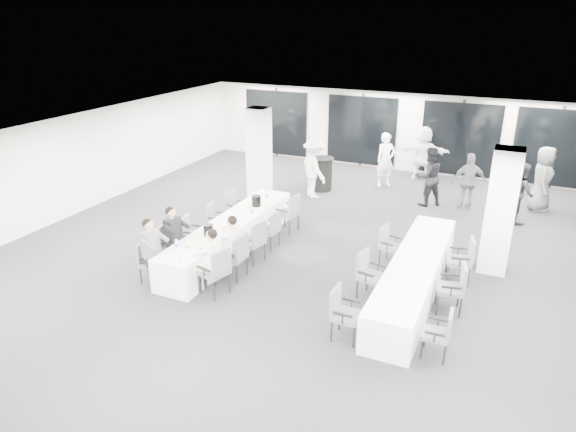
% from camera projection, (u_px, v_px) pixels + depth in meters
% --- Properties ---
extents(room, '(14.04, 16.04, 2.84)m').
position_uv_depth(room, '(354.00, 190.00, 12.43)').
color(room, '#232227').
rests_on(room, ground).
extents(column_left, '(0.60, 0.60, 2.80)m').
position_uv_depth(column_left, '(259.00, 154.00, 15.61)').
color(column_left, white).
rests_on(column_left, floor).
extents(column_right, '(0.60, 0.60, 2.80)m').
position_uv_depth(column_right, '(500.00, 212.00, 11.06)').
color(column_right, white).
rests_on(column_right, floor).
extents(banquet_table_main, '(0.90, 5.00, 0.75)m').
position_uv_depth(banquet_table_main, '(231.00, 236.00, 12.41)').
color(banquet_table_main, white).
rests_on(banquet_table_main, floor).
extents(banquet_table_side, '(0.90, 5.00, 0.75)m').
position_uv_depth(banquet_table_side, '(414.00, 276.00, 10.49)').
color(banquet_table_side, white).
rests_on(banquet_table_side, floor).
extents(cocktail_table, '(0.77, 0.77, 1.07)m').
position_uv_depth(cocktail_table, '(322.00, 174.00, 16.64)').
color(cocktail_table, black).
rests_on(cocktail_table, floor).
extents(chair_main_left_near, '(0.53, 0.56, 0.88)m').
position_uv_depth(chair_main_left_near, '(148.00, 259.00, 10.93)').
color(chair_main_left_near, '#595B61').
rests_on(chair_main_left_near, floor).
extents(chair_main_left_second, '(0.57, 0.61, 0.99)m').
position_uv_depth(chair_main_left_second, '(170.00, 243.00, 11.57)').
color(chair_main_left_second, '#595B61').
rests_on(chair_main_left_second, floor).
extents(chair_main_left_mid, '(0.53, 0.57, 0.90)m').
position_uv_depth(chair_main_left_mid, '(191.00, 232.00, 12.28)').
color(chair_main_left_mid, '#595B61').
rests_on(chair_main_left_mid, floor).
extents(chair_main_left_fourth, '(0.48, 0.52, 0.86)m').
position_uv_depth(chair_main_left_fourth, '(215.00, 218.00, 13.20)').
color(chair_main_left_fourth, '#595B61').
rests_on(chair_main_left_fourth, floor).
extents(chair_main_left_far, '(0.52, 0.55, 0.86)m').
position_uv_depth(chair_main_left_far, '(234.00, 205.00, 14.03)').
color(chair_main_left_far, '#595B61').
rests_on(chair_main_left_far, floor).
extents(chair_main_right_near, '(0.63, 0.66, 1.03)m').
position_uv_depth(chair_main_right_near, '(217.00, 269.00, 10.33)').
color(chair_main_right_near, '#595B61').
rests_on(chair_main_right_near, floor).
extents(chair_main_right_second, '(0.52, 0.58, 1.00)m').
position_uv_depth(chair_main_right_second, '(237.00, 254.00, 11.01)').
color(chair_main_right_second, '#595B61').
rests_on(chair_main_right_second, floor).
extents(chair_main_right_mid, '(0.59, 0.63, 1.00)m').
position_uv_depth(chair_main_right_mid, '(255.00, 239.00, 11.72)').
color(chair_main_right_mid, '#595B61').
rests_on(chair_main_right_mid, floor).
extents(chair_main_right_fourth, '(0.52, 0.56, 0.92)m').
position_uv_depth(chair_main_right_fourth, '(271.00, 228.00, 12.47)').
color(chair_main_right_fourth, '#595B61').
rests_on(chair_main_right_fourth, floor).
extents(chair_main_right_far, '(0.59, 0.63, 1.02)m').
position_uv_depth(chair_main_right_far, '(290.00, 211.00, 13.38)').
color(chair_main_right_far, '#595B61').
rests_on(chair_main_right_far, floor).
extents(chair_side_left_near, '(0.49, 0.55, 0.97)m').
position_uv_depth(chair_side_left_near, '(343.00, 310.00, 8.96)').
color(chair_side_left_near, '#595B61').
rests_on(chair_side_left_near, floor).
extents(chair_side_left_mid, '(0.58, 0.61, 0.97)m').
position_uv_depth(chair_side_left_mid, '(368.00, 272.00, 10.30)').
color(chair_side_left_mid, '#595B61').
rests_on(chair_side_left_mid, floor).
extents(chair_side_left_far, '(0.53, 0.56, 0.89)m').
position_uv_depth(chair_side_left_far, '(389.00, 243.00, 11.72)').
color(chair_side_left_far, '#595B61').
rests_on(chair_side_left_far, floor).
extents(chair_side_right_near, '(0.46, 0.51, 0.88)m').
position_uv_depth(chair_side_right_near, '(441.00, 331.00, 8.46)').
color(chair_side_right_near, '#595B61').
rests_on(chair_side_right_near, floor).
extents(chair_side_right_mid, '(0.59, 0.63, 1.00)m').
position_uv_depth(chair_side_right_mid, '(455.00, 285.00, 9.75)').
color(chair_side_right_mid, '#595B61').
rests_on(chair_side_right_mid, floor).
extents(chair_side_right_far, '(0.60, 0.64, 1.01)m').
position_uv_depth(chair_side_right_far, '(463.00, 257.00, 10.85)').
color(chair_side_right_far, '#595B61').
rests_on(chair_side_right_far, floor).
extents(seated_guest_a, '(0.50, 0.38, 1.44)m').
position_uv_depth(seated_guest_a, '(153.00, 247.00, 10.77)').
color(seated_guest_a, '#585A5F').
rests_on(seated_guest_a, floor).
extents(seated_guest_b, '(0.50, 0.38, 1.44)m').
position_uv_depth(seated_guest_b, '(175.00, 234.00, 11.43)').
color(seated_guest_b, black).
rests_on(seated_guest_b, floor).
extents(seated_guest_c, '(0.50, 0.38, 1.44)m').
position_uv_depth(seated_guest_c, '(210.00, 257.00, 10.33)').
color(seated_guest_c, white).
rests_on(seated_guest_c, floor).
extents(seated_guest_d, '(0.50, 0.38, 1.44)m').
position_uv_depth(seated_guest_d, '(229.00, 242.00, 10.99)').
color(seated_guest_d, white).
rests_on(seated_guest_d, floor).
extents(standing_guest_a, '(0.94, 0.92, 2.01)m').
position_uv_depth(standing_guest_a, '(386.00, 156.00, 16.86)').
color(standing_guest_a, white).
rests_on(standing_guest_a, floor).
extents(standing_guest_b, '(1.13, 1.06, 2.01)m').
position_uv_depth(standing_guest_b, '(429.00, 173.00, 15.12)').
color(standing_guest_b, black).
rests_on(standing_guest_b, floor).
extents(standing_guest_c, '(1.50, 1.44, 2.14)m').
position_uv_depth(standing_guest_c, '(314.00, 164.00, 15.78)').
color(standing_guest_c, white).
rests_on(standing_guest_c, floor).
extents(standing_guest_d, '(1.26, 0.98, 1.90)m').
position_uv_depth(standing_guest_d, '(469.00, 178.00, 14.86)').
color(standing_guest_d, '#585A5F').
rests_on(standing_guest_d, floor).
extents(standing_guest_e, '(0.64, 1.04, 2.14)m').
position_uv_depth(standing_guest_e, '(543.00, 175.00, 14.71)').
color(standing_guest_e, '#585A5F').
rests_on(standing_guest_e, floor).
extents(standing_guest_f, '(1.97, 0.82, 2.11)m').
position_uv_depth(standing_guest_f, '(423.00, 150.00, 17.50)').
color(standing_guest_f, white).
rests_on(standing_guest_f, floor).
extents(standing_guest_g, '(0.85, 0.82, 1.83)m').
position_uv_depth(standing_guest_g, '(253.00, 143.00, 19.02)').
color(standing_guest_g, white).
rests_on(standing_guest_g, floor).
extents(standing_guest_h, '(0.90, 1.07, 1.91)m').
position_uv_depth(standing_guest_h, '(520.00, 188.00, 13.93)').
color(standing_guest_h, black).
rests_on(standing_guest_h, floor).
extents(ice_bucket_near, '(0.22, 0.22, 0.25)m').
position_uv_depth(ice_bucket_near, '(208.00, 230.00, 11.46)').
color(ice_bucket_near, black).
rests_on(ice_bucket_near, banquet_table_main).
extents(ice_bucket_far, '(0.24, 0.24, 0.28)m').
position_uv_depth(ice_bucket_far, '(256.00, 201.00, 13.20)').
color(ice_bucket_far, black).
rests_on(ice_bucket_far, banquet_table_main).
extents(water_bottle_a, '(0.07, 0.07, 0.21)m').
position_uv_depth(water_bottle_a, '(177.00, 244.00, 10.80)').
color(water_bottle_a, silver).
rests_on(water_bottle_a, banquet_table_main).
extents(water_bottle_b, '(0.06, 0.06, 0.20)m').
position_uv_depth(water_bottle_b, '(252.00, 210.00, 12.67)').
color(water_bottle_b, silver).
rests_on(water_bottle_b, banquet_table_main).
extents(water_bottle_c, '(0.07, 0.07, 0.22)m').
position_uv_depth(water_bottle_c, '(267.00, 195.00, 13.72)').
color(water_bottle_c, silver).
rests_on(water_bottle_c, banquet_table_main).
extents(plate_a, '(0.22, 0.22, 0.03)m').
position_uv_depth(plate_a, '(187.00, 247.00, 10.88)').
color(plate_a, white).
rests_on(plate_a, banquet_table_main).
extents(plate_b, '(0.19, 0.19, 0.03)m').
position_uv_depth(plate_b, '(202.00, 248.00, 10.85)').
color(plate_b, white).
rests_on(plate_b, banquet_table_main).
extents(plate_c, '(0.21, 0.21, 0.03)m').
position_uv_depth(plate_c, '(224.00, 228.00, 11.86)').
color(plate_c, white).
rests_on(plate_c, banquet_table_main).
extents(wine_glass, '(0.07, 0.07, 0.18)m').
position_uv_depth(wine_glass, '(180.00, 257.00, 10.19)').
color(wine_glass, silver).
rests_on(wine_glass, banquet_table_main).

